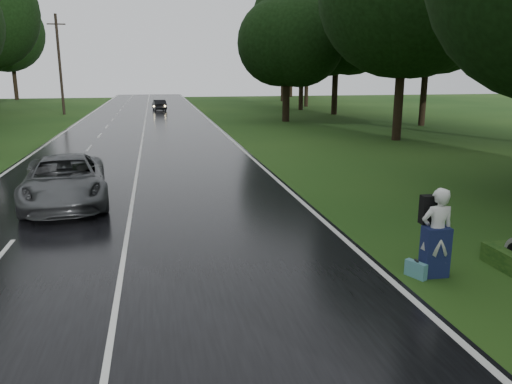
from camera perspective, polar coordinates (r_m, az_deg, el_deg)
ground at (r=11.49m, az=-15.29°, el=-9.78°), size 160.00×160.00×0.00m
road at (r=30.88m, az=-13.03°, el=5.04°), size 12.00×140.00×0.04m
lane_center at (r=30.88m, az=-13.03°, el=5.09°), size 0.12×140.00×0.01m
grey_car at (r=18.22m, az=-21.06°, el=1.27°), size 3.40×6.12×1.62m
far_car at (r=59.30m, az=-11.03°, el=9.76°), size 1.67×3.84×1.23m
hitchhiker at (r=11.74m, az=19.92°, el=-4.70°), size 0.76×0.69×2.03m
suitcase at (r=11.76m, az=17.84°, el=-8.45°), size 0.34×0.53×0.37m
utility_pole_far at (r=56.94m, az=-21.11°, el=8.28°), size 1.80×0.28×10.12m
tree_right_d at (r=34.61m, az=15.74°, el=5.75°), size 10.17×10.17×15.89m
tree_right_e at (r=45.97m, az=3.42°, el=8.08°), size 7.77×7.77×12.14m
tree_right_f at (r=59.90m, az=5.13°, el=9.36°), size 8.39×8.39×13.10m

